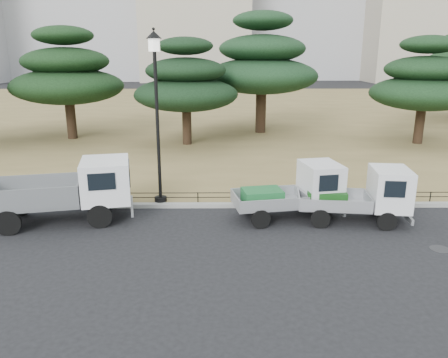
{
  "coord_description": "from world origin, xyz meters",
  "views": [
    {
      "loc": [
        -0.14,
        -13.2,
        5.69
      ],
      "look_at": [
        0.0,
        2.0,
        1.3
      ],
      "focal_mm": 35.0,
      "sensor_mm": 36.0,
      "label": 1
    }
  ],
  "objects_px": {
    "street_lamp": "(156,90)",
    "tarp_pile": "(15,192)",
    "truck_kei_rear": "(362,195)",
    "truck_large": "(68,189)",
    "truck_kei_front": "(295,192)"
  },
  "relations": [
    {
      "from": "street_lamp",
      "to": "tarp_pile",
      "type": "distance_m",
      "value": 6.86
    },
    {
      "from": "tarp_pile",
      "to": "truck_kei_rear",
      "type": "bearing_deg",
      "value": -8.4
    },
    {
      "from": "truck_large",
      "to": "truck_kei_front",
      "type": "bearing_deg",
      "value": -10.33
    },
    {
      "from": "truck_large",
      "to": "tarp_pile",
      "type": "xyz_separation_m",
      "value": [
        -2.67,
        1.73,
        -0.68
      ]
    },
    {
      "from": "truck_kei_rear",
      "to": "truck_large",
      "type": "bearing_deg",
      "value": -174.55
    },
    {
      "from": "truck_kei_rear",
      "to": "tarp_pile",
      "type": "relative_size",
      "value": 2.43
    },
    {
      "from": "street_lamp",
      "to": "tarp_pile",
      "type": "bearing_deg",
      "value": 179.17
    },
    {
      "from": "truck_large",
      "to": "tarp_pile",
      "type": "relative_size",
      "value": 3.27
    },
    {
      "from": "truck_large",
      "to": "street_lamp",
      "type": "xyz_separation_m",
      "value": [
        2.97,
        1.65,
        3.23
      ]
    },
    {
      "from": "street_lamp",
      "to": "truck_large",
      "type": "bearing_deg",
      "value": -150.98
    },
    {
      "from": "truck_kei_rear",
      "to": "street_lamp",
      "type": "relative_size",
      "value": 0.61
    },
    {
      "from": "street_lamp",
      "to": "tarp_pile",
      "type": "xyz_separation_m",
      "value": [
        -5.64,
        0.08,
        -3.91
      ]
    },
    {
      "from": "truck_large",
      "to": "street_lamp",
      "type": "distance_m",
      "value": 4.69
    },
    {
      "from": "truck_kei_front",
      "to": "truck_large",
      "type": "bearing_deg",
      "value": 171.41
    },
    {
      "from": "truck_large",
      "to": "truck_kei_front",
      "type": "xyz_separation_m",
      "value": [
        7.95,
        0.22,
        -0.2
      ]
    }
  ]
}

